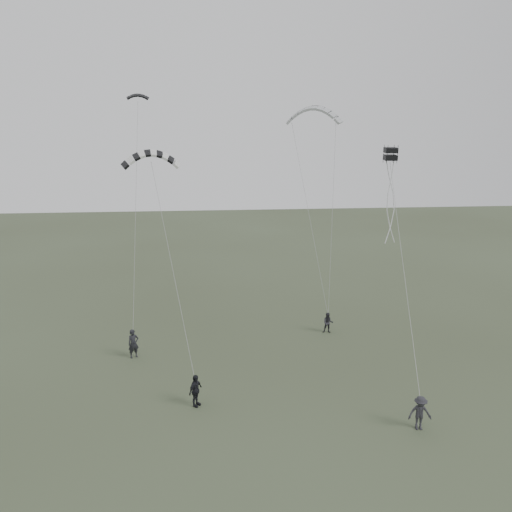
{
  "coord_description": "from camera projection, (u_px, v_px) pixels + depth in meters",
  "views": [
    {
      "loc": [
        -1.95,
        -24.59,
        13.99
      ],
      "look_at": [
        1.18,
        5.75,
        6.55
      ],
      "focal_mm": 35.0,
      "sensor_mm": 36.0,
      "label": 1
    }
  ],
  "objects": [
    {
      "name": "kite_pale_large",
      "position": [
        314.0,
        108.0,
        36.23
      ],
      "size": [
        4.29,
        2.84,
        1.85
      ],
      "primitive_type": null,
      "rotation": [
        0.26,
        0.0,
        -0.41
      ],
      "color": "#A3A6A8",
      "rests_on": "flyer_right"
    },
    {
      "name": "flyer_far",
      "position": [
        420.0,
        413.0,
        24.14
      ],
      "size": [
        1.19,
        0.76,
        1.74
      ],
      "primitive_type": "imported",
      "rotation": [
        0.0,
        0.0,
        -0.11
      ],
      "color": "#252429",
      "rests_on": "ground"
    },
    {
      "name": "flyer_center",
      "position": [
        196.0,
        391.0,
        26.23
      ],
      "size": [
        0.94,
        1.1,
        1.77
      ],
      "primitive_type": "imported",
      "rotation": [
        0.0,
        0.0,
        0.97
      ],
      "color": "black",
      "rests_on": "ground"
    },
    {
      "name": "kite_striped",
      "position": [
        151.0,
        153.0,
        29.96
      ],
      "size": [
        3.55,
        1.75,
        1.51
      ],
      "primitive_type": null,
      "rotation": [
        0.35,
        0.0,
        0.15
      ],
      "color": "black",
      "rests_on": "flyer_center"
    },
    {
      "name": "kite_dark_small",
      "position": [
        138.0,
        95.0,
        34.2
      ],
      "size": [
        1.5,
        0.68,
        0.62
      ],
      "primitive_type": null,
      "rotation": [
        0.37,
        0.0,
        0.07
      ],
      "color": "black",
      "rests_on": "flyer_left"
    },
    {
      "name": "ground",
      "position": [
        245.0,
        398.0,
        27.27
      ],
      "size": [
        140.0,
        140.0,
        0.0
      ],
      "primitive_type": "plane",
      "color": "#383F2B",
      "rests_on": "ground"
    },
    {
      "name": "flyer_left",
      "position": [
        133.0,
        344.0,
        31.98
      ],
      "size": [
        0.82,
        0.71,
        1.89
      ],
      "primitive_type": "imported",
      "rotation": [
        0.0,
        0.0,
        0.45
      ],
      "color": "black",
      "rests_on": "ground"
    },
    {
      "name": "flyer_right",
      "position": [
        328.0,
        323.0,
        36.03
      ],
      "size": [
        0.85,
        0.73,
        1.51
      ],
      "primitive_type": "imported",
      "rotation": [
        0.0,
        0.0,
        -0.23
      ],
      "color": "#26252B",
      "rests_on": "ground"
    },
    {
      "name": "kite_box",
      "position": [
        391.0,
        154.0,
        30.16
      ],
      "size": [
        0.8,
        0.84,
        0.8
      ],
      "primitive_type": null,
      "rotation": [
        0.07,
        0.0,
        -0.09
      ],
      "color": "black",
      "rests_on": "flyer_far"
    }
  ]
}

